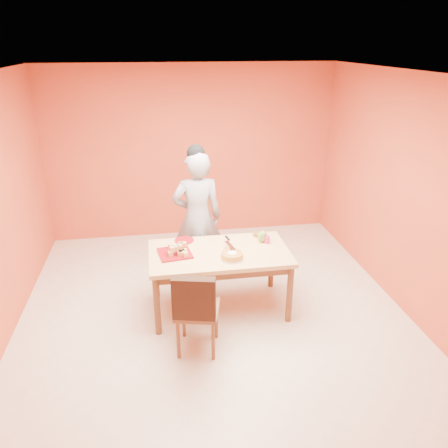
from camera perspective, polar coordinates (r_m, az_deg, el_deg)
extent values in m
plane|color=beige|center=(5.24, -1.23, -11.99)|extent=(5.00, 5.00, 0.00)
plane|color=silver|center=(4.30, -1.55, 18.97)|extent=(5.00, 5.00, 0.00)
plane|color=#CC512F|center=(6.98, -4.28, 9.21)|extent=(4.50, 0.00, 4.50)
plane|color=#CC512F|center=(5.37, 23.18, 3.17)|extent=(0.00, 5.00, 5.00)
cube|color=#E8C379|center=(5.02, -0.62, -3.86)|extent=(1.60, 0.90, 0.05)
cube|color=brown|center=(5.05, -0.62, -4.62)|extent=(1.48, 0.78, 0.10)
cylinder|color=brown|center=(4.83, -8.74, -10.55)|extent=(0.07, 0.07, 0.71)
cylinder|color=brown|center=(5.50, -8.92, -6.10)|extent=(0.07, 0.07, 0.71)
cylinder|color=brown|center=(5.03, 8.56, -9.05)|extent=(0.07, 0.07, 0.71)
cylinder|color=brown|center=(5.67, 6.22, -4.96)|extent=(0.07, 0.07, 0.71)
imported|color=gray|center=(5.62, -3.49, 0.77)|extent=(0.66, 0.45, 1.76)
cube|color=maroon|center=(4.97, -6.44, -3.82)|extent=(0.41, 0.41, 0.02)
cylinder|color=maroon|center=(5.28, -5.20, -2.14)|extent=(0.30, 0.30, 0.01)
cylinder|color=silver|center=(4.85, 1.04, -4.48)|extent=(0.30, 0.30, 0.01)
cylinder|color=gold|center=(4.83, 1.05, -4.12)|extent=(0.31, 0.31, 0.06)
cube|color=silver|center=(4.98, 0.79, -2.82)|extent=(0.10, 0.26, 0.01)
ellipsoid|color=olive|center=(5.23, 5.05, -1.63)|extent=(0.13, 0.11, 0.14)
cylinder|color=#C91E69|center=(5.22, 5.66, -2.03)|extent=(0.08, 0.08, 0.09)
cylinder|color=#351B0E|center=(5.41, 4.35, -1.40)|extent=(0.11, 0.11, 0.03)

